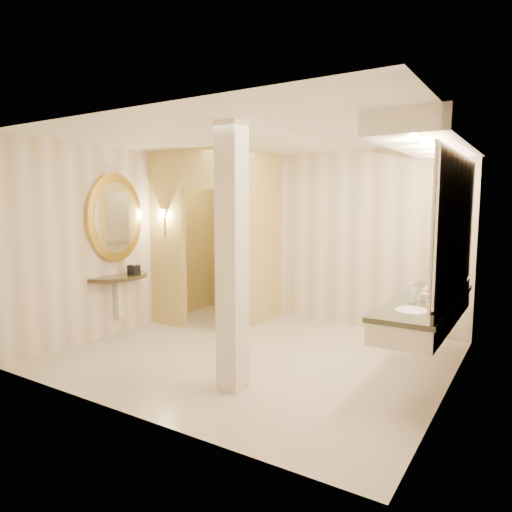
{
  "coord_description": "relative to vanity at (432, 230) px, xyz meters",
  "views": [
    {
      "loc": [
        2.97,
        -4.73,
        1.92
      ],
      "look_at": [
        -0.12,
        0.2,
        1.23
      ],
      "focal_mm": 32.0,
      "sensor_mm": 36.0,
      "label": 1
    }
  ],
  "objects": [
    {
      "name": "vanity",
      "position": [
        0.0,
        0.0,
        0.0
      ],
      "size": [
        0.75,
        2.45,
        2.09
      ],
      "color": "silver",
      "rests_on": "floor"
    },
    {
      "name": "pillar",
      "position": [
        -1.63,
        -1.39,
        -0.28
      ],
      "size": [
        0.25,
        0.25,
        2.7
      ],
      "primitive_type": "cube",
      "color": "silver",
      "rests_on": "floor"
    },
    {
      "name": "tissue_box",
      "position": [
        -4.0,
        -0.5,
        -0.68
      ],
      "size": [
        0.14,
        0.14,
        0.14
      ],
      "primitive_type": "cube",
      "rotation": [
        0.0,
        0.0,
        -0.01
      ],
      "color": "black",
      "rests_on": "console_shelf"
    },
    {
      "name": "wall_front",
      "position": [
        -1.98,
        -2.38,
        -0.28
      ],
      "size": [
        4.5,
        0.02,
        2.7
      ],
      "primitive_type": "cube",
      "color": "beige",
      "rests_on": "floor"
    },
    {
      "name": "soap_bottle_c",
      "position": [
        -0.09,
        -0.34,
        -0.64
      ],
      "size": [
        0.09,
        0.09,
        0.22
      ],
      "primitive_type": "imported",
      "rotation": [
        0.0,
        0.0,
        0.04
      ],
      "color": "#C6B28C",
      "rests_on": "vanity"
    },
    {
      "name": "ceiling",
      "position": [
        -1.98,
        -0.38,
        1.07
      ],
      "size": [
        4.5,
        4.5,
        0.0
      ],
      "primitive_type": "plane",
      "rotation": [
        3.14,
        0.0,
        0.0
      ],
      "color": "white",
      "rests_on": "wall_back"
    },
    {
      "name": "console_shelf",
      "position": [
        -4.19,
        -0.65,
        -0.29
      ],
      "size": [
        0.97,
        0.97,
        1.93
      ],
      "color": "black",
      "rests_on": "floor"
    },
    {
      "name": "wall_back",
      "position": [
        -1.98,
        1.62,
        -0.28
      ],
      "size": [
        4.5,
        0.02,
        2.7
      ],
      "primitive_type": "cube",
      "color": "beige",
      "rests_on": "floor"
    },
    {
      "name": "wall_sconce",
      "position": [
        -3.9,
        0.05,
        0.1
      ],
      "size": [
        0.14,
        0.14,
        0.42
      ],
      "color": "gold",
      "rests_on": "toilet_closet"
    },
    {
      "name": "soap_bottle_b",
      "position": [
        -0.07,
        0.25,
        -0.69
      ],
      "size": [
        0.12,
        0.12,
        0.13
      ],
      "primitive_type": "imported",
      "rotation": [
        0.0,
        0.0,
        0.2
      ],
      "color": "silver",
      "rests_on": "vanity"
    },
    {
      "name": "wall_left",
      "position": [
        -4.23,
        -0.38,
        -0.28
      ],
      "size": [
        0.02,
        4.0,
        2.7
      ],
      "primitive_type": "cube",
      "color": "beige",
      "rests_on": "floor"
    },
    {
      "name": "floor",
      "position": [
        -1.98,
        -0.38,
        -1.63
      ],
      "size": [
        4.5,
        4.5,
        0.0
      ],
      "primitive_type": "plane",
      "color": "beige",
      "rests_on": "ground"
    },
    {
      "name": "soap_bottle_a",
      "position": [
        -0.04,
        -0.13,
        -0.69
      ],
      "size": [
        0.07,
        0.07,
        0.13
      ],
      "primitive_type": "imported",
      "rotation": [
        0.0,
        0.0,
        0.38
      ],
      "color": "beige",
      "rests_on": "vanity"
    },
    {
      "name": "wall_right",
      "position": [
        0.27,
        -0.38,
        -0.28
      ],
      "size": [
        0.02,
        4.0,
        2.7
      ],
      "primitive_type": "cube",
      "color": "beige",
      "rests_on": "floor"
    },
    {
      "name": "toilet_closet",
      "position": [
        -3.09,
        0.59,
        -0.24
      ],
      "size": [
        1.5,
        1.55,
        2.7
      ],
      "color": "#E5D077",
      "rests_on": "floor"
    },
    {
      "name": "toilet",
      "position": [
        -3.08,
        1.31,
        -1.25
      ],
      "size": [
        0.43,
        0.75,
        0.76
      ],
      "primitive_type": "imported",
      "rotation": [
        0.0,
        0.0,
        3.13
      ],
      "color": "white",
      "rests_on": "floor"
    }
  ]
}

